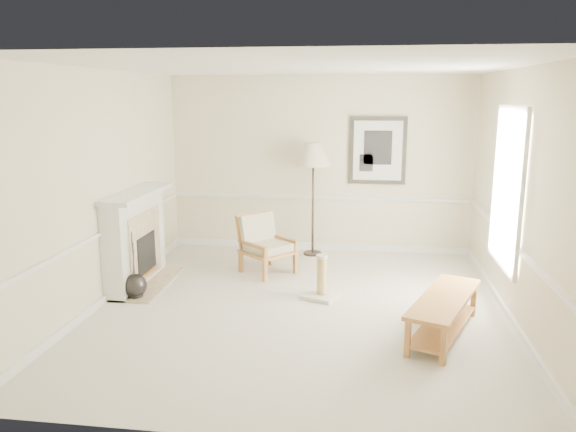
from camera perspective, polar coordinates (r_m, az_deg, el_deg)
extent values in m
plane|color=silver|center=(7.06, 1.18, -9.30)|extent=(5.50, 5.50, 0.00)
cube|color=beige|center=(9.37, 3.20, 5.23)|extent=(5.00, 0.04, 2.90)
cube|color=beige|center=(4.01, -3.35, -4.34)|extent=(5.00, 0.04, 2.90)
cube|color=beige|center=(7.38, -18.45, 2.71)|extent=(0.04, 5.50, 2.90)
cube|color=beige|center=(6.85, 22.51, 1.69)|extent=(0.04, 5.50, 2.90)
cube|color=white|center=(6.57, 1.30, 14.92)|extent=(5.00, 5.50, 0.04)
cube|color=white|center=(9.63, 3.09, -3.08)|extent=(4.95, 0.04, 0.10)
cube|color=white|center=(9.44, 3.15, 1.90)|extent=(4.95, 0.04, 0.05)
cube|color=white|center=(7.21, 21.46, 2.68)|extent=(0.03, 1.20, 1.80)
cube|color=white|center=(7.21, 21.38, 2.68)|extent=(0.05, 1.34, 1.94)
cube|color=black|center=(9.29, 9.10, 6.58)|extent=(0.92, 0.04, 1.10)
cube|color=white|center=(9.26, 9.10, 6.57)|extent=(0.78, 0.01, 0.96)
cube|color=black|center=(9.25, 9.11, 6.87)|extent=(0.45, 0.01, 0.55)
cube|color=white|center=(8.02, -15.28, -2.40)|extent=(0.28, 1.50, 1.25)
cube|color=white|center=(7.87, -15.21, 2.21)|extent=(0.46, 1.64, 0.06)
cube|color=#C6B28E|center=(7.98, -14.29, -2.96)|extent=(0.02, 1.05, 0.95)
cube|color=black|center=(8.01, -14.17, -3.87)|extent=(0.02, 0.62, 0.58)
cube|color=#C98F43|center=(8.09, -14.04, -5.64)|extent=(0.01, 0.66, 0.05)
cube|color=#C6B28E|center=(8.13, -13.99, -6.61)|extent=(0.60, 1.50, 0.03)
sphere|color=black|center=(7.57, -15.29, -6.83)|extent=(0.31, 0.31, 0.31)
cylinder|color=black|center=(7.61, -15.23, -7.77)|extent=(0.20, 0.20, 0.09)
cylinder|color=black|center=(7.45, -15.46, -3.92)|extent=(0.05, 0.13, 0.48)
cylinder|color=black|center=(7.46, -15.45, -4.20)|extent=(0.06, 0.16, 0.40)
cylinder|color=black|center=(7.44, -15.48, -3.63)|extent=(0.03, 0.07, 0.57)
cube|color=#AC7437|center=(7.94, -2.35, -5.48)|extent=(0.08, 0.08, 0.35)
cube|color=#AC7437|center=(8.38, -4.81, -4.56)|extent=(0.08, 0.08, 0.35)
cube|color=#AC7437|center=(8.29, 0.76, -4.69)|extent=(0.08, 0.08, 0.35)
cube|color=#AC7437|center=(8.71, -1.76, -3.86)|extent=(0.08, 0.08, 0.35)
cube|color=#AC7437|center=(8.28, -2.05, -3.66)|extent=(0.91, 0.91, 0.05)
cube|color=#AC7437|center=(8.44, -3.33, -1.36)|extent=(0.54, 0.59, 0.51)
cube|color=#AC7437|center=(8.07, -3.64, -2.94)|extent=(0.52, 0.47, 0.05)
cube|color=#AC7437|center=(8.42, -0.54, -2.28)|extent=(0.52, 0.47, 0.05)
cube|color=white|center=(8.26, -2.05, -3.10)|extent=(0.84, 0.84, 0.11)
cube|color=white|center=(8.39, -3.10, -1.31)|extent=(0.53, 0.57, 0.45)
cylinder|color=black|center=(9.32, 2.50, -3.80)|extent=(0.30, 0.30, 0.03)
cylinder|color=black|center=(9.13, 2.55, 1.28)|extent=(0.04, 0.04, 1.66)
cone|color=#F7EAC5|center=(9.01, 2.60, 6.31)|extent=(0.76, 0.76, 0.36)
cube|color=#AC7437|center=(6.39, 15.63, -8.07)|extent=(1.00, 1.62, 0.04)
cube|color=#AC7437|center=(6.51, 15.47, -10.65)|extent=(0.90, 1.49, 0.03)
cube|color=#AC7437|center=(5.88, 12.07, -12.07)|extent=(0.07, 0.07, 0.40)
cube|color=#AC7437|center=(5.80, 15.51, -12.61)|extent=(0.07, 0.07, 0.40)
cube|color=#AC7437|center=(7.16, 15.52, -7.74)|extent=(0.07, 0.07, 0.40)
cube|color=#AC7437|center=(7.09, 18.33, -8.12)|extent=(0.07, 0.07, 0.40)
cube|color=beige|center=(7.39, 3.42, -8.09)|extent=(0.53, 0.53, 0.05)
cylinder|color=tan|center=(7.31, 3.45, -6.11)|extent=(0.13, 0.13, 0.49)
cylinder|color=beige|center=(7.23, 3.47, -4.13)|extent=(0.15, 0.15, 0.04)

